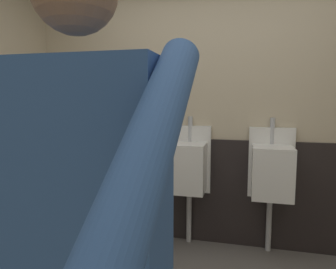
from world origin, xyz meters
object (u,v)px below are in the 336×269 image
at_px(urinal_left, 114,162).
at_px(person, 81,222).
at_px(soap_dispenser, 150,120).
at_px(urinal_middle, 188,166).
at_px(urinal_right, 272,171).

relative_size(urinal_left, person, 0.69).
height_order(urinal_left, person, person).
bearing_deg(soap_dispenser, person, -77.58).
relative_size(urinal_middle, urinal_right, 1.00).
bearing_deg(person, urinal_left, 111.94).
distance_m(urinal_middle, person, 2.07).
xyz_separation_m(urinal_left, urinal_right, (1.50, 0.00, 0.00)).
bearing_deg(person, urinal_right, 71.74).
bearing_deg(urinal_middle, urinal_right, 0.00).
height_order(urinal_middle, soap_dispenser, soap_dispenser).
bearing_deg(urinal_middle, urinal_left, 180.00).
bearing_deg(soap_dispenser, urinal_right, -5.92).
xyz_separation_m(urinal_right, person, (-0.68, -2.05, 0.30)).
bearing_deg(urinal_left, soap_dispenser, 18.96).
xyz_separation_m(urinal_right, soap_dispenser, (-1.15, 0.12, 0.43)).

